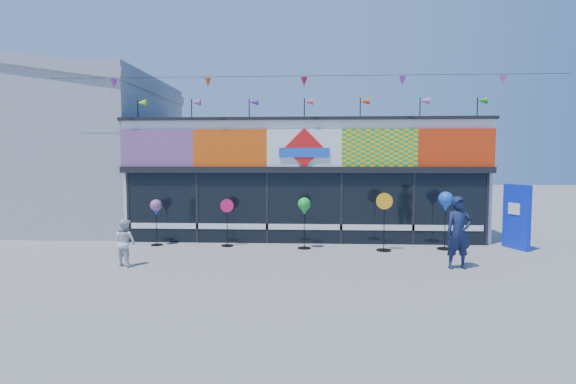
# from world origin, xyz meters

# --- Properties ---
(ground) EXTENTS (80.00, 80.00, 0.00)m
(ground) POSITION_xyz_m (0.00, 0.00, 0.00)
(ground) COLOR gray
(ground) RESTS_ON ground
(kite_shop) EXTENTS (16.00, 5.70, 5.31)m
(kite_shop) POSITION_xyz_m (0.00, 5.94, 2.05)
(kite_shop) COLOR white
(kite_shop) RESTS_ON ground
(neighbour_building) EXTENTS (8.18, 7.20, 6.87)m
(neighbour_building) POSITION_xyz_m (-10.00, 7.00, 3.20)
(neighbour_building) COLOR #A0A2A5
(neighbour_building) RESTS_ON ground
(blue_sign) EXTENTS (0.47, 0.98, 1.97)m
(blue_sign) POSITION_xyz_m (6.47, 2.84, 0.99)
(blue_sign) COLOR #0E2AD7
(blue_sign) RESTS_ON ground
(spinner_0) EXTENTS (0.37, 0.37, 1.47)m
(spinner_0) POSITION_xyz_m (-4.68, 2.87, 1.17)
(spinner_0) COLOR black
(spinner_0) RESTS_ON ground
(spinner_1) EXTENTS (0.42, 0.38, 1.49)m
(spinner_1) POSITION_xyz_m (-2.41, 2.85, 0.79)
(spinner_1) COLOR black
(spinner_1) RESTS_ON ground
(spinner_2) EXTENTS (0.40, 0.40, 1.57)m
(spinner_2) POSITION_xyz_m (0.02, 2.57, 1.26)
(spinner_2) COLOR black
(spinner_2) RESTS_ON ground
(spinner_3) EXTENTS (0.49, 0.44, 1.73)m
(spinner_3) POSITION_xyz_m (2.41, 2.36, 0.92)
(spinner_3) COLOR black
(spinner_3) RESTS_ON ground
(spinner_4) EXTENTS (0.45, 0.45, 1.76)m
(spinner_4) POSITION_xyz_m (4.29, 2.67, 1.41)
(spinner_4) COLOR black
(spinner_4) RESTS_ON ground
(adult_man) EXTENTS (0.71, 0.52, 1.81)m
(adult_man) POSITION_xyz_m (3.90, 0.22, 0.90)
(adult_man) COLOR #121B3A
(adult_man) RESTS_ON ground
(child) EXTENTS (0.68, 0.56, 1.21)m
(child) POSITION_xyz_m (-4.53, 0.09, 0.60)
(child) COLOR silver
(child) RESTS_ON ground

